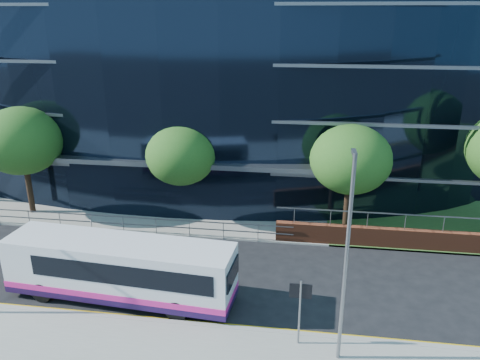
% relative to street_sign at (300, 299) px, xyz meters
% --- Properties ---
extents(ground, '(200.00, 200.00, 0.00)m').
position_rel_street_sign_xyz_m(ground, '(-4.50, 1.59, -2.15)').
color(ground, black).
rests_on(ground, ground).
extents(kerb, '(80.00, 0.25, 0.16)m').
position_rel_street_sign_xyz_m(kerb, '(-4.50, 0.59, -2.07)').
color(kerb, gray).
rests_on(kerb, ground).
extents(yellow_line_outer, '(80.00, 0.08, 0.01)m').
position_rel_street_sign_xyz_m(yellow_line_outer, '(-4.50, 0.79, -2.14)').
color(yellow_line_outer, gold).
rests_on(yellow_line_outer, ground).
extents(yellow_line_inner, '(80.00, 0.08, 0.01)m').
position_rel_street_sign_xyz_m(yellow_line_inner, '(-4.50, 0.94, -2.14)').
color(yellow_line_inner, gold).
rests_on(yellow_line_inner, ground).
extents(far_forecourt, '(50.00, 8.00, 0.10)m').
position_rel_street_sign_xyz_m(far_forecourt, '(-10.50, 12.59, -2.10)').
color(far_forecourt, gray).
rests_on(far_forecourt, ground).
extents(glass_office, '(44.00, 23.10, 16.00)m').
position_rel_street_sign_xyz_m(glass_office, '(-8.50, 22.44, 5.85)').
color(glass_office, black).
rests_on(glass_office, ground).
extents(guard_railings, '(24.00, 0.05, 1.10)m').
position_rel_street_sign_xyz_m(guard_railings, '(-12.50, 8.59, -1.33)').
color(guard_railings, slate).
rests_on(guard_railings, ground).
extents(street_sign, '(0.85, 0.09, 2.80)m').
position_rel_street_sign_xyz_m(street_sign, '(0.00, 0.00, 0.00)').
color(street_sign, slate).
rests_on(street_sign, pavement_near).
extents(tree_far_a, '(4.95, 4.95, 6.98)m').
position_rel_street_sign_xyz_m(tree_far_a, '(-17.50, 10.59, 2.71)').
color(tree_far_a, black).
rests_on(tree_far_a, ground).
extents(tree_far_b, '(4.29, 4.29, 6.05)m').
position_rel_street_sign_xyz_m(tree_far_b, '(-7.50, 11.09, 2.06)').
color(tree_far_b, black).
rests_on(tree_far_b, ground).
extents(tree_far_c, '(4.62, 4.62, 6.51)m').
position_rel_street_sign_xyz_m(tree_far_c, '(2.50, 10.59, 2.39)').
color(tree_far_c, black).
rests_on(tree_far_c, ground).
extents(streetlight_east, '(0.15, 0.77, 8.00)m').
position_rel_street_sign_xyz_m(streetlight_east, '(1.50, -0.59, 2.29)').
color(streetlight_east, slate).
rests_on(streetlight_east, pavement_near).
extents(city_bus, '(10.59, 3.19, 2.82)m').
position_rel_street_sign_xyz_m(city_bus, '(-7.98, 2.19, -0.65)').
color(city_bus, silver).
rests_on(city_bus, ground).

